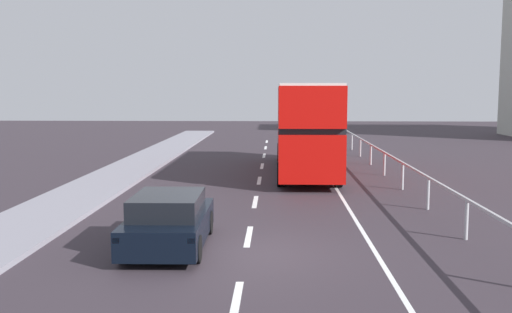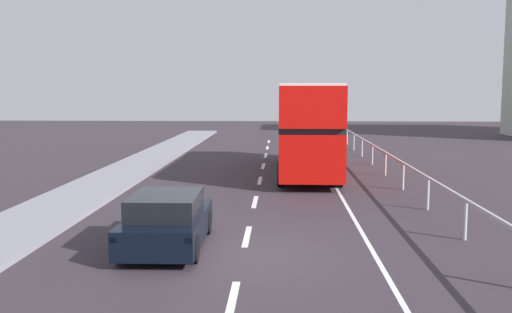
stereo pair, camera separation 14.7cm
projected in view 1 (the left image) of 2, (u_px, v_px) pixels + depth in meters
name	position (u px, v px, depth m)	size (l,w,h in m)	color
ground_plane	(246.00, 254.00, 13.88)	(74.32, 120.00, 0.10)	#322A32
lane_paint_markings	(306.00, 189.00, 22.62)	(3.27, 46.00, 0.01)	silver
bridge_side_railing	(403.00, 167.00, 22.50)	(0.10, 42.00, 1.09)	#ACABB0
double_decker_bus_red	(305.00, 126.00, 27.12)	(2.64, 11.47, 4.16)	#C10B07
hatchback_car_near	(169.00, 221.00, 14.19)	(1.91, 4.08, 1.37)	black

